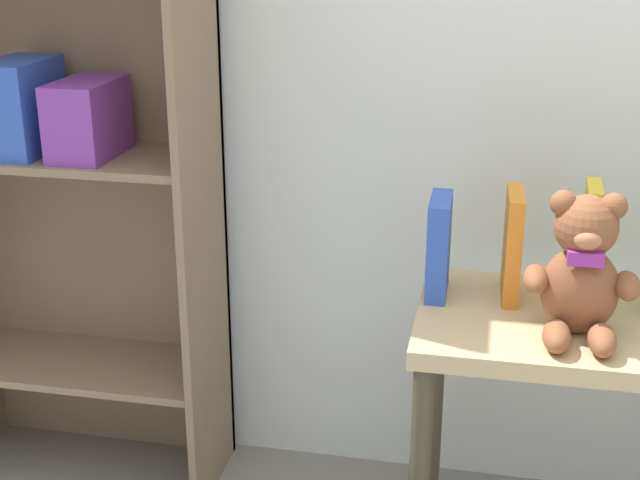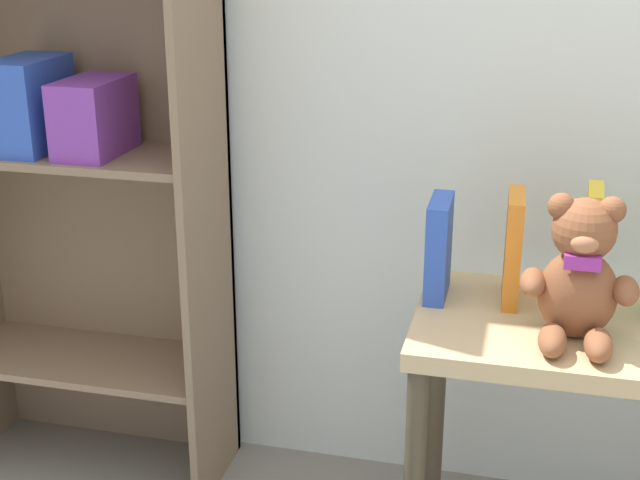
% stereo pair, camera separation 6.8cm
% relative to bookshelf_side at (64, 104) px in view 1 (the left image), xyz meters
% --- Properties ---
extents(bookshelf_side, '(0.67, 0.30, 1.63)m').
position_rel_bookshelf_side_xyz_m(bookshelf_side, '(0.00, 0.00, 0.00)').
color(bookshelf_side, '#7F664C').
rests_on(bookshelf_side, ground_plane).
extents(display_table, '(0.64, 0.42, 0.60)m').
position_rel_bookshelf_side_xyz_m(display_table, '(1.15, -0.21, -0.43)').
color(display_table, tan).
rests_on(display_table, ground_plane).
extents(teddy_bear, '(0.21, 0.19, 0.27)m').
position_rel_bookshelf_side_xyz_m(teddy_bear, '(1.12, -0.28, -0.20)').
color(teddy_bear, brown).
rests_on(teddy_bear, display_table).
extents(book_standing_blue, '(0.04, 0.14, 0.20)m').
position_rel_bookshelf_side_xyz_m(book_standing_blue, '(0.86, -0.14, -0.22)').
color(book_standing_blue, '#2D51B7').
rests_on(book_standing_blue, display_table).
extents(book_standing_orange, '(0.04, 0.14, 0.22)m').
position_rel_bookshelf_side_xyz_m(book_standing_orange, '(1.00, -0.13, -0.22)').
color(book_standing_orange, orange).
rests_on(book_standing_orange, display_table).
extents(book_standing_yellow, '(0.03, 0.12, 0.24)m').
position_rel_bookshelf_side_xyz_m(book_standing_yellow, '(1.15, -0.13, -0.20)').
color(book_standing_yellow, gold).
rests_on(book_standing_yellow, display_table).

